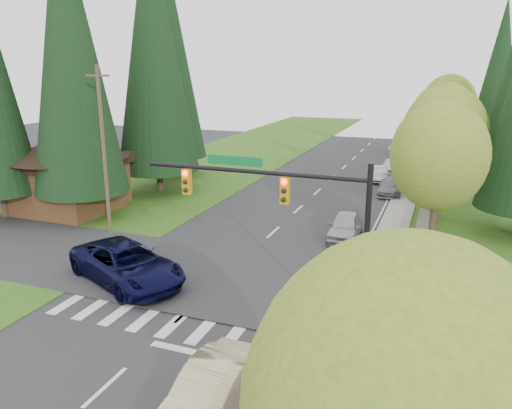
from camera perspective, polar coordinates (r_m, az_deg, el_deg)
The scene contains 29 objects.
ground at distance 18.36m, azimuth -14.87°, elevation -17.80°, with size 120.00×120.00×0.00m, color #28282B.
grass_east at distance 33.85m, azimuth 25.99°, elevation -3.07°, with size 14.00×110.00×0.06m, color #2F5717.
grass_west at distance 40.49m, azimuth -13.51°, elevation 0.98°, with size 14.00×110.00×0.06m, color #2F5717.
cross_street at distance 24.41m, azimuth -3.85°, elevation -8.49°, with size 120.00×8.00×0.10m, color #28282B.
sidewalk_east at distance 35.67m, azimuth 16.01°, elevation -1.11°, with size 1.80×80.00×0.13m, color gray.
curb_east at distance 35.74m, azimuth 14.66°, elevation -0.98°, with size 0.20×80.00×0.13m, color gray.
stone_wall_north at distance 43.26m, azimuth 19.30°, elevation 1.89°, with size 0.70×40.00×0.70m, color #4C4438.
traffic_signal at distance 18.13m, azimuth 3.81°, elevation -0.33°, with size 8.70×0.37×6.80m.
brown_building at distance 37.20m, azimuth -20.70°, elevation 4.04°, with size 8.40×8.40×5.40m.
utility_pole at distance 31.11m, azimuth -17.02°, elevation 6.03°, with size 1.60×0.24×10.00m.
decid_tree_0 at distance 26.54m, azimuth 20.18°, elevation 5.20°, with size 4.80×4.80×8.37m.
decid_tree_1 at distance 33.44m, azimuth 20.70°, elevation 7.47°, with size 5.20×5.20×8.80m.
decid_tree_2 at distance 40.38m, azimuth 20.61°, elevation 8.91°, with size 5.00×5.00×8.82m.
decid_tree_3 at distance 47.37m, azimuth 20.86°, elevation 9.41°, with size 5.00×5.00×8.55m.
decid_tree_4 at distance 54.32m, azimuth 21.12°, elevation 10.48°, with size 5.40×5.40×9.18m.
decid_tree_5 at distance 61.34m, azimuth 20.95°, elevation 10.47°, with size 4.80×4.80×8.30m.
decid_tree_6 at distance 68.30m, azimuth 21.14°, elevation 11.15°, with size 5.20×5.20×8.86m.
conifer_w_a at distance 34.51m, azimuth -20.49°, elevation 16.07°, with size 6.12×6.12×19.80m.
conifer_w_b at distance 39.49m, azimuth -19.83°, elevation 14.49°, with size 5.44×5.44×17.80m.
conifer_w_c at distance 40.39m, azimuth -11.67°, elevation 17.21°, with size 6.46×6.46×20.80m.
conifer_w_e at distance 46.54m, azimuth -9.67°, elevation 15.81°, with size 5.78×5.78×18.80m.
conifer_e_c at distance 60.35m, azimuth 26.06°, elevation 13.45°, with size 5.10×5.10×16.80m.
sedan_champagne at distance 15.57m, azimuth -5.09°, elevation -20.53°, with size 1.67×4.79×1.58m, color #C9B686.
suv_navy at distance 24.48m, azimuth -14.55°, elevation -6.57°, with size 3.06×6.63×1.84m, color black.
parked_car_a at distance 30.08m, azimuth 10.19°, elevation -2.46°, with size 1.78×4.42×1.51m, color #A1A1A5.
parked_car_b at distance 41.25m, azimuth 15.06°, elevation 2.01°, with size 1.77×4.36×1.27m, color slate.
parked_car_c at distance 45.90m, azimuth 13.98°, elevation 3.43°, with size 1.34×3.85×1.27m, color #A4A5A9.
parked_car_d at distance 49.28m, azimuth 15.22°, elevation 4.23°, with size 1.65×4.10×1.40m, color white.
parked_car_e at distance 62.13m, azimuth 15.99°, elevation 6.43°, with size 1.93×4.75×1.38m, color #A8A7AC.
Camera 1 is at (9.48, -12.18, 9.95)m, focal length 35.00 mm.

